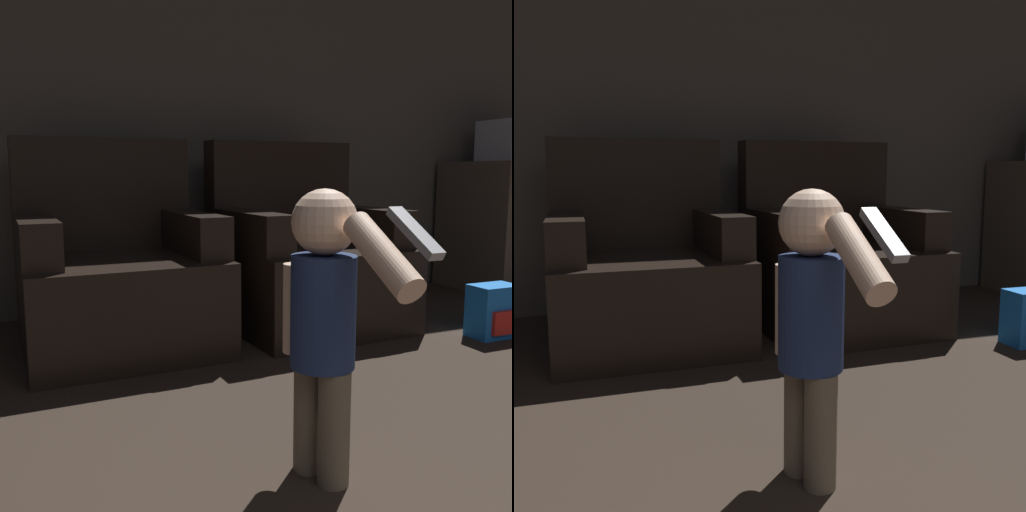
# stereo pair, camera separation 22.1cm
# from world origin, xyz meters

# --- Properties ---
(wall_back) EXTENTS (8.40, 0.05, 2.60)m
(wall_back) POSITION_xyz_m (0.00, 4.50, 1.30)
(wall_back) COLOR #51493F
(wall_back) RESTS_ON ground_plane
(armchair_left) EXTENTS (0.91, 0.90, 1.02)m
(armchair_left) POSITION_xyz_m (-0.37, 3.79, 0.34)
(armchair_left) COLOR black
(armchair_left) RESTS_ON ground_plane
(armchair_right) EXTENTS (0.93, 0.91, 1.02)m
(armchair_right) POSITION_xyz_m (0.66, 3.79, 0.34)
(armchair_right) COLOR black
(armchair_right) RESTS_ON ground_plane
(person_toddler) EXTENTS (0.18, 0.55, 0.80)m
(person_toddler) POSITION_xyz_m (-0.07, 2.29, 0.47)
(person_toddler) COLOR brown
(person_toddler) RESTS_ON ground_plane
(toy_backpack) EXTENTS (0.24, 0.18, 0.27)m
(toy_backpack) POSITION_xyz_m (1.43, 3.14, 0.13)
(toy_backpack) COLOR blue
(toy_backpack) RESTS_ON ground_plane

